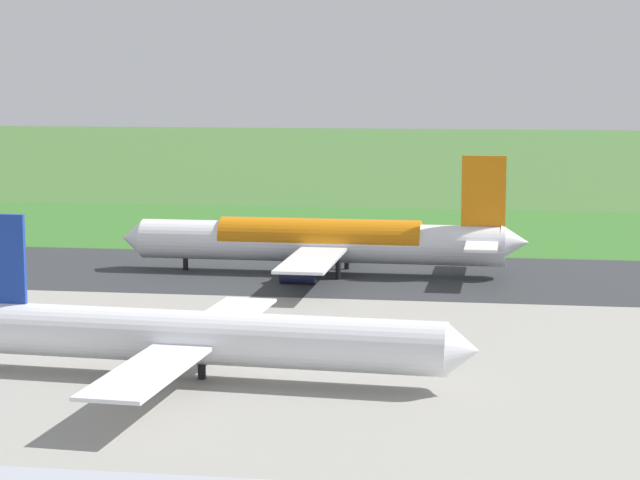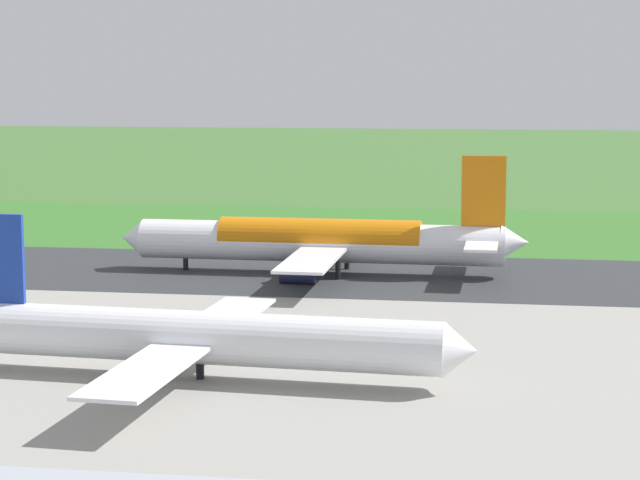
% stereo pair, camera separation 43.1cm
% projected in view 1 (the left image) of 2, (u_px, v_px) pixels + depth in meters
% --- Properties ---
extents(ground_plane, '(800.00, 800.00, 0.00)m').
position_uv_depth(ground_plane, '(393.00, 276.00, 154.37)').
color(ground_plane, '#3D662D').
extents(runway_asphalt, '(600.00, 34.13, 0.06)m').
position_uv_depth(runway_asphalt, '(393.00, 276.00, 154.37)').
color(runway_asphalt, '#2D3033').
rests_on(runway_asphalt, ground).
extents(apron_concrete, '(440.00, 110.00, 0.05)m').
position_uv_depth(apron_concrete, '(343.00, 372.00, 104.80)').
color(apron_concrete, gray).
rests_on(apron_concrete, ground).
extents(grass_verge_foreground, '(600.00, 80.00, 0.04)m').
position_uv_depth(grass_verge_foreground, '(413.00, 237.00, 189.96)').
color(grass_verge_foreground, '#346B27').
rests_on(grass_verge_foreground, ground).
extents(airliner_main, '(54.01, 44.08, 15.88)m').
position_uv_depth(airliner_main, '(323.00, 241.00, 155.12)').
color(airliner_main, white).
rests_on(airliner_main, ground).
extents(airliner_parked_mid, '(47.72, 39.04, 13.93)m').
position_uv_depth(airliner_parked_mid, '(198.00, 336.00, 101.91)').
color(airliner_parked_mid, white).
rests_on(airliner_parked_mid, ground).
extents(no_stopping_sign, '(0.60, 0.10, 2.42)m').
position_uv_depth(no_stopping_sign, '(479.00, 231.00, 186.99)').
color(no_stopping_sign, slate).
rests_on(no_stopping_sign, ground).
extents(traffic_cone_orange, '(0.40, 0.40, 0.55)m').
position_uv_depth(traffic_cone_orange, '(437.00, 239.00, 186.15)').
color(traffic_cone_orange, orange).
rests_on(traffic_cone_orange, ground).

